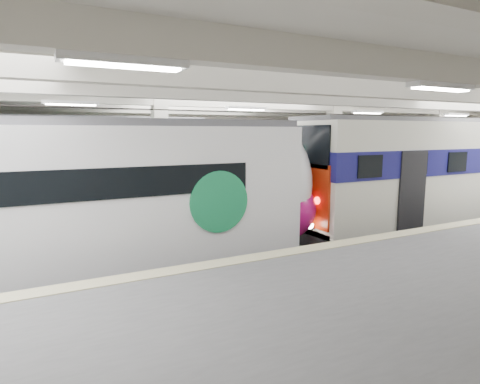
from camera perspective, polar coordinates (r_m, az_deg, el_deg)
station_hall at (r=11.94m, az=9.43°, el=4.44°), size 36.00×24.00×5.75m
modern_emu at (r=11.66m, az=-16.06°, el=-1.17°), size 13.70×2.83×4.42m
older_rer at (r=19.13m, az=26.39°, el=2.68°), size 14.08×3.11×4.62m
far_train at (r=16.90m, az=-30.12°, el=1.74°), size 14.84×3.58×4.67m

